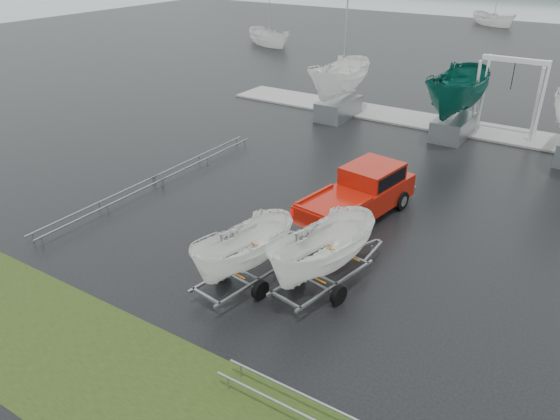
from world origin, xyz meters
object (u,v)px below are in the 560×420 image
object	(u,v)px
boat_hoist	(511,86)
pickup_truck	(361,192)
trailer_parked	(325,212)
trailer_hitched	(243,215)

from	to	relation	value
boat_hoist	pickup_truck	bearing A→B (deg)	-100.42
boat_hoist	trailer_parked	bearing A→B (deg)	-93.79
pickup_truck	boat_hoist	size ratio (longest dim) A/B	1.41
trailer_parked	boat_hoist	bearing A→B (deg)	96.88
trailer_parked	boat_hoist	distance (m)	18.03
trailer_hitched	trailer_parked	bearing A→B (deg)	35.46
trailer_parked	pickup_truck	bearing A→B (deg)	113.39
trailer_hitched	boat_hoist	bearing A→B (deg)	88.58
pickup_truck	boat_hoist	bearing A→B (deg)	87.89
trailer_hitched	trailer_parked	size ratio (longest dim) A/B	0.91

